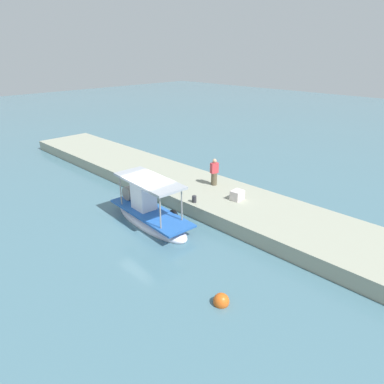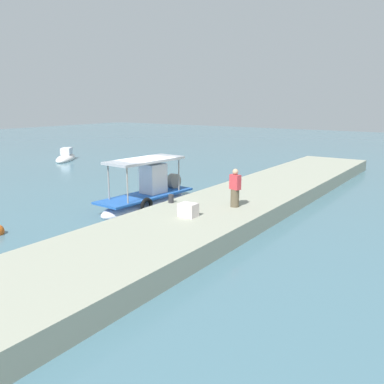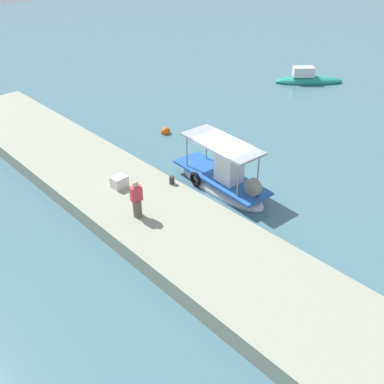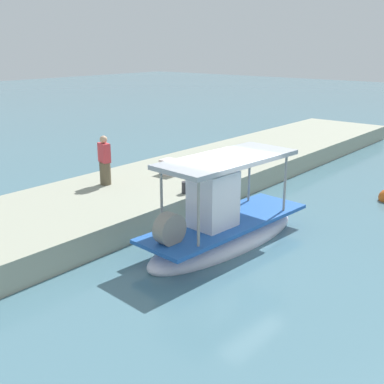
{
  "view_description": "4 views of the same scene",
  "coord_description": "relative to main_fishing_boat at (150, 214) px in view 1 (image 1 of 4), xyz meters",
  "views": [
    {
      "loc": [
        -12.76,
        9.56,
        8.39
      ],
      "look_at": [
        -0.31,
        -2.99,
        0.97
      ],
      "focal_mm": 32.08,
      "sensor_mm": 36.0,
      "label": 1
    },
    {
      "loc": [
        -15.15,
        -13.2,
        5.16
      ],
      "look_at": [
        -0.27,
        -3.05,
        1.17
      ],
      "focal_mm": 38.6,
      "sensor_mm": 36.0,
      "label": 2
    },
    {
      "loc": [
        11.86,
        -13.34,
        11.02
      ],
      "look_at": [
        0.45,
        -2.56,
        1.02
      ],
      "focal_mm": 40.18,
      "sensor_mm": 36.0,
      "label": 3
    },
    {
      "loc": [
        9.82,
        6.95,
        5.24
      ],
      "look_at": [
        -0.5,
        -1.72,
        1.05
      ],
      "focal_mm": 44.97,
      "sensor_mm": 36.0,
      "label": 4
    }
  ],
  "objects": [
    {
      "name": "main_fishing_boat",
      "position": [
        0.0,
        0.0,
        0.0
      ],
      "size": [
        5.65,
        2.07,
        2.77
      ],
      "color": "silver",
      "rests_on": "ground_plane"
    },
    {
      "name": "dock_quay",
      "position": [
        -0.01,
        -4.17,
        -0.1
      ],
      "size": [
        36.0,
        4.57,
        0.75
      ],
      "primitive_type": "cube",
      "color": "#9A9D8A",
      "rests_on": "ground_plane"
    },
    {
      "name": "fisherman_near_bollard",
      "position": [
        -0.08,
        -4.93,
        1.01
      ],
      "size": [
        0.44,
        0.51,
        1.63
      ],
      "color": "brown",
      "rests_on": "dock_quay"
    },
    {
      "name": "ground_plane",
      "position": [
        -0.01,
        0.18,
        -0.48
      ],
      "size": [
        120.0,
        120.0,
        0.0
      ],
      "primitive_type": "plane",
      "color": "slate"
    },
    {
      "name": "mooring_bollard",
      "position": [
        -1.03,
        -2.25,
        0.46
      ],
      "size": [
        0.24,
        0.24,
        0.37
      ],
      "primitive_type": "cylinder",
      "color": "#2D2D33",
      "rests_on": "dock_quay"
    },
    {
      "name": "cargo_crate",
      "position": [
        -2.45,
        -4.16,
        0.54
      ],
      "size": [
        0.57,
        0.7,
        0.53
      ],
      "primitive_type": "cube",
      "rotation": [
        0.0,
        0.0,
        1.6
      ],
      "color": "silver",
      "rests_on": "dock_quay"
    },
    {
      "name": "marker_buoy",
      "position": [
        -6.67,
        2.12,
        -0.36
      ],
      "size": [
        0.59,
        0.59,
        0.59
      ],
      "color": "#DB5B19",
      "rests_on": "ground_plane"
    }
  ]
}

